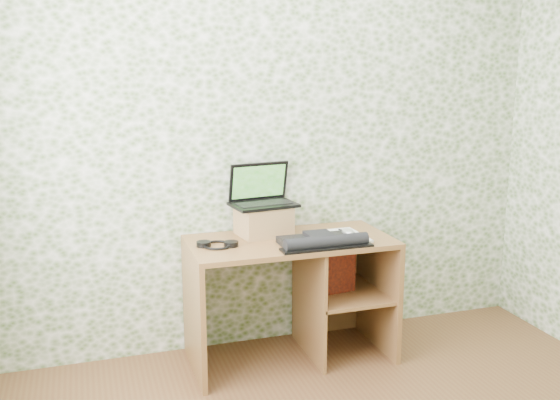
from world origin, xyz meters
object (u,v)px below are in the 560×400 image
object	(u,v)px
riser	(264,221)
notepad	(344,236)
laptop	(262,195)
desk	(301,280)
keyboard	(322,241)

from	to	relation	value
riser	notepad	bearing A→B (deg)	-24.84
riser	laptop	distance (m)	0.15
desk	riser	world-z (taller)	riser
laptop	notepad	bearing A→B (deg)	-36.96
desk	notepad	world-z (taller)	notepad
riser	keyboard	size ratio (longest dim) A/B	0.56
laptop	notepad	xyz separation A→B (m)	(0.44, -0.24, -0.23)
keyboard	riser	bearing A→B (deg)	129.02
desk	laptop	size ratio (longest dim) A/B	2.94
laptop	keyboard	bearing A→B (deg)	-62.05
laptop	riser	bearing A→B (deg)	-97.96
keyboard	notepad	size ratio (longest dim) A/B	1.67
notepad	desk	bearing A→B (deg)	158.19
riser	notepad	distance (m)	0.49
keyboard	notepad	distance (m)	0.22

